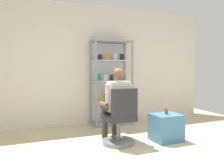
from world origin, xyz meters
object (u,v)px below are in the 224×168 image
at_px(display_cabinet_main, 110,82).
at_px(tea_glass, 166,111).
at_px(seated_shopkeeper, 116,101).
at_px(office_chair, 120,122).
at_px(storage_crate, 166,127).

height_order(display_cabinet_main, tea_glass, display_cabinet_main).
bearing_deg(seated_shopkeeper, display_cabinet_main, 72.48).
height_order(display_cabinet_main, office_chair, display_cabinet_main).
bearing_deg(storage_crate, tea_glass, -31.82).
bearing_deg(display_cabinet_main, tea_glass, -73.94).
distance_m(office_chair, tea_glass, 0.86).
bearing_deg(display_cabinet_main, storage_crate, -74.00).
bearing_deg(office_chair, storage_crate, -7.75).
bearing_deg(tea_glass, display_cabinet_main, 106.06).
distance_m(display_cabinet_main, tea_glass, 1.66).
relative_size(storage_crate, tea_glass, 4.52).
bearing_deg(tea_glass, seated_shopkeeper, 161.70).
distance_m(office_chair, storage_crate, 0.86).
xyz_separation_m(display_cabinet_main, office_chair, (-0.40, -1.43, -0.57)).
xyz_separation_m(office_chair, tea_glass, (0.84, -0.12, 0.14)).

